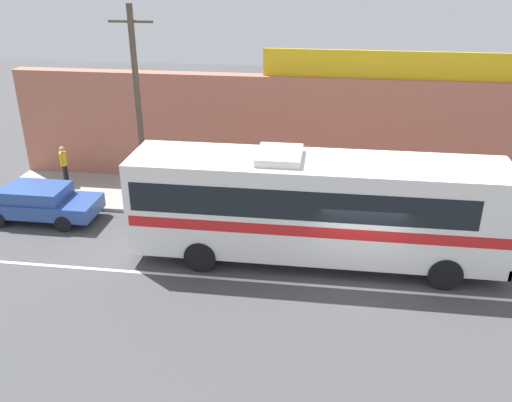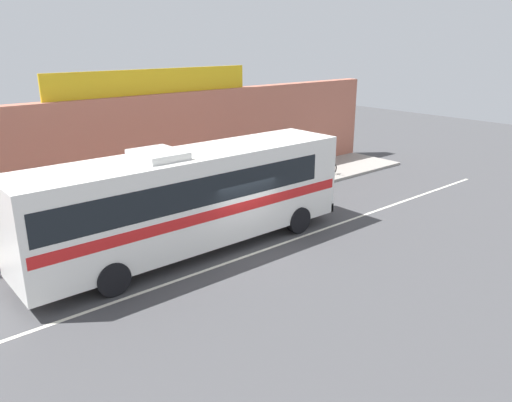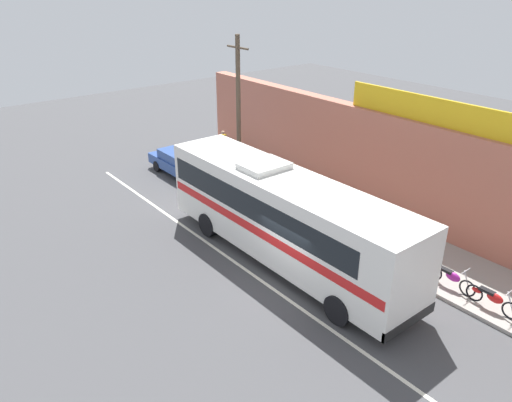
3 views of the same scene
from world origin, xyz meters
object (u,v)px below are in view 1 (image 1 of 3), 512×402
utility_pole (139,110)px  motorcycle_red (458,211)px  pedestrian_far_right (64,162)px  motorcycle_blue (502,215)px  parked_car (39,202)px  intercity_bus (313,203)px

utility_pole → motorcycle_red: utility_pole is taller
motorcycle_red → pedestrian_far_right: pedestrian_far_right is taller
motorcycle_blue → parked_car: bearing=-174.6°
utility_pole → pedestrian_far_right: size_ratio=4.58×
intercity_bus → parked_car: (-10.47, 1.60, -1.33)m
intercity_bus → parked_car: bearing=171.3°
intercity_bus → motorcycle_blue: (6.96, 3.24, -1.50)m
parked_car → utility_pole: utility_pole is taller
motorcycle_red → utility_pole: bearing=-177.9°
intercity_bus → motorcycle_red: bearing=31.6°
parked_car → motorcycle_red: bearing=6.1°
parked_car → utility_pole: 5.29m
intercity_bus → pedestrian_far_right: intercity_bus is taller
intercity_bus → pedestrian_far_right: (-11.01, 4.93, -0.94)m
intercity_bus → motorcycle_red: size_ratio=6.23×
utility_pole → pedestrian_far_right: 5.71m
motorcycle_blue → intercity_bus: bearing=-155.0°
intercity_bus → parked_car: 10.68m
utility_pole → motorcycle_blue: 14.05m
intercity_bus → utility_pole: (-6.62, 2.87, 2.07)m
motorcycle_red → motorcycle_blue: (1.58, -0.06, 0.00)m
parked_car → motorcycle_red: parked_car is taller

